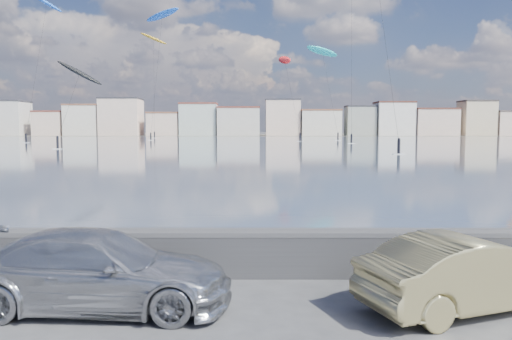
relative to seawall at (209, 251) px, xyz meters
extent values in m
plane|color=#333335|center=(0.00, -2.70, -0.58)|extent=(700.00, 700.00, 0.00)
cube|color=#3D4C5E|center=(0.00, 88.80, -0.58)|extent=(500.00, 177.00, 0.00)
cube|color=#4C473D|center=(0.00, 197.30, -0.57)|extent=(500.00, 60.00, 0.00)
cube|color=#28282B|center=(0.00, 0.00, -0.13)|extent=(400.00, 0.35, 0.90)
cylinder|color=#28282B|center=(0.00, 0.00, 0.32)|extent=(400.00, 0.36, 0.36)
cube|color=beige|center=(-96.50, 183.30, 5.92)|extent=(16.00, 12.00, 13.00)
cube|color=#2D2D33|center=(-96.50, 183.30, 12.72)|extent=(16.32, 12.24, 0.60)
cube|color=beige|center=(-79.00, 183.30, 3.92)|extent=(11.00, 10.00, 9.00)
cube|color=brown|center=(-79.00, 183.30, 8.72)|extent=(11.22, 10.20, 0.60)
cube|color=beige|center=(-66.00, 183.30, 5.17)|extent=(13.00, 11.00, 11.50)
cube|color=brown|center=(-66.00, 183.30, 11.22)|extent=(13.26, 11.22, 0.60)
cube|color=beige|center=(-51.50, 183.30, 6.42)|extent=(15.00, 12.00, 14.00)
cube|color=#2D2D33|center=(-51.50, 183.30, 13.72)|extent=(15.30, 12.24, 0.60)
cube|color=beige|center=(-35.00, 183.30, 3.67)|extent=(12.00, 10.00, 8.50)
cube|color=brown|center=(-35.00, 183.30, 8.22)|extent=(12.24, 10.20, 0.60)
cube|color=#B7C6BC|center=(-21.50, 183.30, 5.42)|extent=(14.00, 11.00, 12.00)
cube|color=brown|center=(-21.50, 183.30, 11.72)|extent=(14.28, 11.22, 0.60)
cube|color=beige|center=(-6.00, 183.30, 4.67)|extent=(16.00, 13.00, 10.50)
cube|color=brown|center=(-6.00, 183.30, 10.22)|extent=(16.32, 13.26, 0.60)
cube|color=beige|center=(11.00, 183.30, 6.17)|extent=(13.00, 10.00, 13.50)
cube|color=#2D2D33|center=(11.00, 183.30, 13.22)|extent=(13.26, 10.20, 0.60)
cube|color=beige|center=(25.50, 183.30, 4.17)|extent=(15.00, 12.00, 9.50)
cube|color=brown|center=(25.50, 183.30, 9.22)|extent=(15.30, 12.24, 0.60)
cube|color=gray|center=(41.00, 183.30, 4.92)|extent=(11.00, 9.00, 11.00)
cube|color=#2D2D33|center=(41.00, 183.30, 10.72)|extent=(11.22, 9.18, 0.60)
cube|color=white|center=(54.00, 183.30, 5.67)|extent=(14.00, 11.00, 12.50)
cube|color=#562D23|center=(54.00, 183.30, 12.22)|extent=(14.28, 11.22, 0.60)
cube|color=beige|center=(69.50, 183.30, 4.42)|extent=(16.00, 12.00, 10.00)
cube|color=#562D23|center=(69.50, 183.30, 9.72)|extent=(16.32, 12.24, 0.60)
cube|color=beige|center=(86.00, 183.30, 5.92)|extent=(12.00, 10.00, 13.00)
cube|color=#383330|center=(86.00, 183.30, 12.72)|extent=(12.24, 10.20, 0.60)
cube|color=beige|center=(99.50, 183.30, 3.92)|extent=(14.00, 11.00, 9.00)
cube|color=#4C423D|center=(99.50, 183.30, 8.72)|extent=(14.28, 11.22, 0.60)
imported|color=#A9ABB0|center=(-1.80, -1.82, 0.11)|extent=(4.83, 2.15, 1.38)
imported|color=tan|center=(4.76, -1.88, 0.08)|extent=(4.26, 2.72, 1.32)
cube|color=white|center=(17.90, 48.82, -0.53)|extent=(1.40, 0.42, 0.08)
cylinder|color=black|center=(17.90, 48.82, 0.37)|extent=(0.36, 0.36, 1.70)
sphere|color=black|center=(17.90, 48.82, 1.27)|extent=(0.28, 0.28, 0.28)
cylinder|color=black|center=(18.08, 55.55, 11.55)|extent=(0.39, 13.48, 21.67)
ellipsoid|color=#19BFBF|center=(17.78, 119.54, 22.08)|extent=(10.07, 8.17, 3.45)
cube|color=white|center=(20.91, 112.04, -0.53)|extent=(1.40, 0.42, 0.08)
cylinder|color=black|center=(20.91, 112.04, 0.37)|extent=(0.36, 0.36, 1.70)
sphere|color=black|center=(20.91, 112.04, 1.27)|extent=(0.28, 0.28, 0.28)
cylinder|color=black|center=(19.34, 115.79, 11.40)|extent=(3.17, 7.54, 21.37)
ellipsoid|color=blue|center=(-47.02, 106.08, 30.91)|extent=(7.37, 2.73, 4.92)
cube|color=white|center=(-46.56, 92.21, -0.53)|extent=(1.40, 0.42, 0.08)
cylinder|color=black|center=(-46.56, 92.21, 0.37)|extent=(0.36, 0.36, 1.70)
sphere|color=black|center=(-46.56, 92.21, 1.27)|extent=(0.28, 0.28, 0.28)
cylinder|color=black|center=(-46.79, 99.15, 15.81)|extent=(0.49, 13.90, 30.20)
ellipsoid|color=blue|center=(-24.83, 128.70, 33.31)|extent=(10.62, 6.24, 4.37)
cube|color=white|center=(-25.27, 113.01, -0.53)|extent=(1.40, 0.42, 0.08)
cylinder|color=black|center=(-25.27, 113.01, 0.37)|extent=(0.36, 0.36, 1.70)
sphere|color=black|center=(-25.27, 113.01, 1.27)|extent=(0.28, 0.28, 0.28)
cylinder|color=black|center=(-25.05, 120.86, 17.01)|extent=(0.47, 15.72, 32.60)
ellipsoid|color=red|center=(7.94, 116.59, 19.54)|extent=(3.57, 10.22, 4.26)
cube|color=white|center=(10.84, 103.21, -0.53)|extent=(1.40, 0.42, 0.08)
cylinder|color=black|center=(10.84, 103.21, 0.37)|extent=(0.36, 0.36, 1.70)
sphere|color=black|center=(10.84, 103.21, 1.27)|extent=(0.28, 0.28, 0.28)
cylinder|color=black|center=(9.39, 109.90, 10.13)|extent=(2.93, 13.42, 18.84)
cube|color=white|center=(19.80, 88.71, -0.53)|extent=(1.40, 0.42, 0.08)
cylinder|color=black|center=(19.80, 88.71, 0.37)|extent=(0.36, 0.36, 1.70)
sphere|color=black|center=(19.80, 88.71, 1.27)|extent=(0.28, 0.28, 0.28)
cylinder|color=black|center=(20.82, 95.45, 18.90)|extent=(2.07, 13.52, 36.37)
ellipsoid|color=#BF8C19|center=(-30.57, 144.44, 29.67)|extent=(8.43, 3.68, 4.10)
cube|color=white|center=(-29.56, 138.42, -0.53)|extent=(1.40, 0.42, 0.08)
cylinder|color=black|center=(-29.56, 138.42, 0.37)|extent=(0.36, 0.36, 1.70)
sphere|color=black|center=(-29.56, 138.42, 1.27)|extent=(0.28, 0.28, 0.28)
cylinder|color=black|center=(-30.06, 141.43, 15.19)|extent=(1.04, 6.05, 28.95)
ellipsoid|color=black|center=(-29.46, 76.19, 11.95)|extent=(7.94, 2.74, 4.83)
cube|color=white|center=(-28.41, 63.03, -0.53)|extent=(1.40, 0.42, 0.08)
cylinder|color=black|center=(-28.41, 63.03, 0.37)|extent=(0.36, 0.36, 1.70)
sphere|color=black|center=(-28.41, 63.03, 1.27)|extent=(0.28, 0.28, 0.28)
cylinder|color=black|center=(-28.93, 69.61, 6.33)|extent=(1.08, 13.19, 11.25)
camera|label=1|loc=(1.02, -10.45, 2.62)|focal=35.00mm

